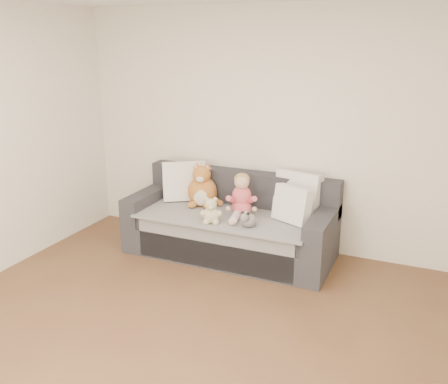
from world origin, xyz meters
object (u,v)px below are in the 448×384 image
object	(u,v)px
plush_cat	(202,189)
sippy_cup	(206,214)
teddy_bear	(211,213)
sofa	(231,226)
toddler	(242,198)

from	to	relation	value
plush_cat	sippy_cup	world-z (taller)	plush_cat
sippy_cup	teddy_bear	bearing A→B (deg)	-37.78
sofa	teddy_bear	distance (m)	0.48
toddler	plush_cat	size ratio (longest dim) A/B	0.91
sofa	sippy_cup	size ratio (longest dim) A/B	20.45
teddy_bear	sippy_cup	size ratio (longest dim) A/B	2.58
toddler	sippy_cup	bearing A→B (deg)	-159.88
toddler	teddy_bear	size ratio (longest dim) A/B	1.68
sofa	sippy_cup	bearing A→B (deg)	-114.34
sofa	teddy_bear	xyz separation A→B (m)	(-0.05, -0.39, 0.27)
plush_cat	sofa	bearing A→B (deg)	-25.69
toddler	sofa	bearing A→B (deg)	134.25
sippy_cup	toddler	bearing A→B (deg)	40.74
sofa	plush_cat	size ratio (longest dim) A/B	4.31
sofa	teddy_bear	world-z (taller)	sofa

